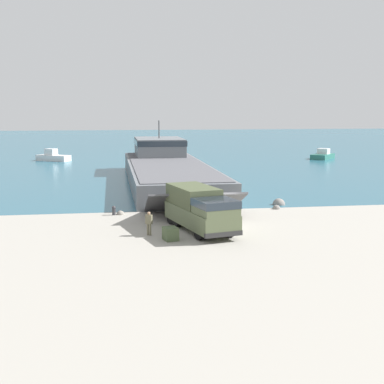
# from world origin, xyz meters

# --- Properties ---
(ground_plane) EXTENTS (240.00, 240.00, 0.00)m
(ground_plane) POSITION_xyz_m (0.00, 0.00, 0.00)
(ground_plane) COLOR #9E998E
(water_surface) EXTENTS (240.00, 180.00, 0.01)m
(water_surface) POSITION_xyz_m (0.00, 95.95, 0.00)
(water_surface) COLOR #285B70
(water_surface) RESTS_ON ground_plane
(landing_craft) EXTENTS (9.05, 39.37, 7.01)m
(landing_craft) POSITION_xyz_m (-1.57, 25.29, 1.66)
(landing_craft) COLOR slate
(landing_craft) RESTS_ON ground_plane
(military_truck) EXTENTS (4.40, 8.12, 3.02)m
(military_truck) POSITION_xyz_m (-1.94, -1.90, 1.62)
(military_truck) COLOR #566042
(military_truck) RESTS_ON ground_plane
(soldier_on_ramp) EXTENTS (0.50, 0.43, 1.64)m
(soldier_on_ramp) POSITION_xyz_m (-5.64, -2.70, 0.95)
(soldier_on_ramp) COLOR #6B664C
(soldier_on_ramp) RESTS_ON ground_plane
(moored_boat_a) EXTENTS (5.40, 5.59, 1.79)m
(moored_boat_a) POSITION_xyz_m (28.23, 49.74, 0.59)
(moored_boat_a) COLOR #2D7060
(moored_boat_a) RESTS_ON ground_plane
(moored_boat_b) EXTENTS (5.97, 4.72, 2.01)m
(moored_boat_b) POSITION_xyz_m (-17.72, 53.07, 0.67)
(moored_boat_b) COLOR white
(moored_boat_b) RESTS_ON ground_plane
(mooring_bollard) EXTENTS (0.32, 0.32, 0.76)m
(mooring_bollard) POSITION_xyz_m (-7.97, 4.81, 0.41)
(mooring_bollard) COLOR #333338
(mooring_bollard) RESTS_ON ground_plane
(cargo_crate) EXTENTS (1.06, 1.19, 0.86)m
(cargo_crate) POSITION_xyz_m (-4.34, -4.28, 0.43)
(cargo_crate) COLOR #475638
(cargo_crate) RESTS_ON ground_plane
(shoreline_rock_a) EXTENTS (0.69, 0.69, 0.69)m
(shoreline_rock_a) POSITION_xyz_m (5.95, 5.44, 0.00)
(shoreline_rock_a) COLOR gray
(shoreline_rock_a) RESTS_ON ground_plane
(shoreline_rock_b) EXTENTS (1.14, 1.14, 1.14)m
(shoreline_rock_b) POSITION_xyz_m (6.78, 7.38, 0.00)
(shoreline_rock_b) COLOR gray
(shoreline_rock_b) RESTS_ON ground_plane
(shoreline_rock_c) EXTENTS (0.63, 0.63, 0.63)m
(shoreline_rock_c) POSITION_xyz_m (-7.43, 4.98, 0.00)
(shoreline_rock_c) COLOR gray
(shoreline_rock_c) RESTS_ON ground_plane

